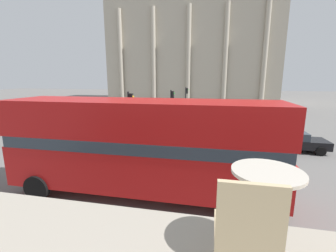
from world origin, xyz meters
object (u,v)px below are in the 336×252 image
Objects in this scene: traffic_light_mid at (172,104)px; car_black at (293,141)px; cafe_dining_table at (266,192)px; pedestrian_black at (126,116)px; cafe_chair_0 at (246,232)px; pedestrian_grey at (124,134)px; plaza_building_left at (193,51)px; traffic_light_far at (186,98)px; traffic_light_near at (130,116)px; pedestrian_olive at (218,106)px; double_decker_bus at (141,144)px.

car_black is (9.38, -4.37, -1.84)m from traffic_light_mid.
pedestrian_black is at bearing 115.29° from cafe_dining_table.
cafe_chair_0 is 15.15m from pedestrian_grey.
traffic_light_mid is 5.56m from pedestrian_black.
traffic_light_far is at bearing -85.91° from plaza_building_left.
plaza_building_left reaches higher than traffic_light_far.
pedestrian_black is (-4.21, 9.62, -1.68)m from traffic_light_near.
pedestrian_olive is (5.56, 21.50, -1.68)m from traffic_light_near.
plaza_building_left is at bearing 100.85° from double_decker_bus.
pedestrian_black is (-9.33, 20.78, -2.90)m from cafe_chair_0.
traffic_light_near is 22.27m from pedestrian_olive.
double_decker_bus is at bearing 116.92° from cafe_dining_table.
traffic_light_mid reaches higher than pedestrian_grey.
cafe_dining_table is 14.78m from pedestrian_grey.
pedestrian_black is (-14.57, 5.70, 0.33)m from car_black.
cafe_dining_table is at bearing -63.24° from traffic_light_near.
plaza_building_left is 9.41× the size of traffic_light_far.
plaza_building_left reaches higher than pedestrian_grey.
pedestrian_black is at bearing -163.53° from pedestrian_olive.
pedestrian_black is at bearing 165.67° from traffic_light_mid.
plaza_building_left is 43.02m from traffic_light_near.
pedestrian_olive reaches higher than pedestrian_grey.
traffic_light_near reaches higher than pedestrian_black.
car_black is at bearing 20.76° from traffic_light_near.
plaza_building_left reaches higher than cafe_dining_table.
car_black is 11.84m from pedestrian_grey.
traffic_light_far is at bearing 99.60° from double_decker_bus.
traffic_light_far is at bearing 87.06° from traffic_light_mid.
traffic_light_near is 8.36m from traffic_light_mid.
pedestrian_olive is at bearing 75.51° from traffic_light_near.
traffic_light_far is (-3.73, 27.39, -1.39)m from cafe_chair_0.
pedestrian_grey is at bearing -101.08° from traffic_light_far.
pedestrian_grey is at bearing -111.03° from traffic_light_mid.
traffic_light_near is (-5.12, 11.16, -1.22)m from cafe_chair_0.
pedestrian_black is (-9.56, 20.23, -2.91)m from cafe_dining_table.
double_decker_bus reaches higher than pedestrian_olive.
double_decker_bus is 6.21× the size of pedestrian_olive.
traffic_light_near is 2.39× the size of pedestrian_grey.
cafe_dining_table is at bearing 72.64° from cafe_chair_0.
traffic_light_mid is at bearing -56.79° from pedestrian_black.
traffic_light_near reaches higher than traffic_light_far.
traffic_light_near is at bearing -138.59° from pedestrian_olive.
traffic_light_mid is (1.45, -33.84, -8.84)m from plaza_building_left.
pedestrian_black is (-9.77, -11.88, 0.00)m from pedestrian_olive.
traffic_light_far is (0.41, 7.93, -0.01)m from traffic_light_mid.
cafe_dining_table is 0.41× the size of pedestrian_black.
traffic_light_mid is at bearing 103.02° from cafe_dining_table.
traffic_light_mid is 2.23× the size of pedestrian_grey.
plaza_building_left is at bearing 94.09° from traffic_light_far.
cafe_dining_table is 0.80× the size of cafe_chair_0.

